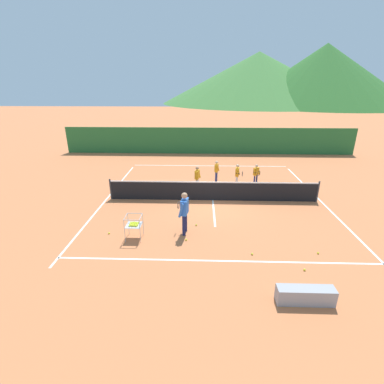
{
  "coord_description": "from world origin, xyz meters",
  "views": [
    {
      "loc": [
        -0.6,
        -12.81,
        5.4
      ],
      "look_at": [
        -0.99,
        -1.16,
        0.88
      ],
      "focal_mm": 26.24,
      "sensor_mm": 36.0,
      "label": 1
    }
  ],
  "objects_px": {
    "student_2": "(237,173)",
    "ball_cart": "(134,224)",
    "tennis_ball_1": "(252,254)",
    "courtside_bench": "(305,295)",
    "instructor": "(184,209)",
    "student_1": "(217,169)",
    "tennis_ball_2": "(109,233)",
    "tennis_ball_0": "(318,253)",
    "student_3": "(256,173)",
    "student_0": "(197,176)",
    "tennis_ball_5": "(186,240)",
    "tennis_ball_4": "(196,225)",
    "tennis_ball_3": "(305,270)",
    "tennis_net": "(213,191)"
  },
  "relations": [
    {
      "from": "student_2",
      "to": "ball_cart",
      "type": "xyz_separation_m",
      "value": [
        -4.45,
        -5.79,
        -0.19
      ]
    },
    {
      "from": "tennis_ball_1",
      "to": "courtside_bench",
      "type": "height_order",
      "value": "courtside_bench"
    },
    {
      "from": "instructor",
      "to": "student_1",
      "type": "relative_size",
      "value": 1.35
    },
    {
      "from": "tennis_ball_2",
      "to": "student_2",
      "type": "bearing_deg",
      "value": 45.05
    },
    {
      "from": "tennis_ball_2",
      "to": "courtside_bench",
      "type": "height_order",
      "value": "courtside_bench"
    },
    {
      "from": "tennis_ball_0",
      "to": "tennis_ball_2",
      "type": "xyz_separation_m",
      "value": [
        -7.51,
        1.09,
        0.0
      ]
    },
    {
      "from": "student_2",
      "to": "courtside_bench",
      "type": "relative_size",
      "value": 0.85
    },
    {
      "from": "student_3",
      "to": "student_0",
      "type": "bearing_deg",
      "value": -164.41
    },
    {
      "from": "tennis_ball_5",
      "to": "tennis_ball_4",
      "type": "bearing_deg",
      "value": 73.33
    },
    {
      "from": "student_1",
      "to": "tennis_ball_5",
      "type": "xyz_separation_m",
      "value": [
        -1.42,
        -6.74,
        -0.71
      ]
    },
    {
      "from": "courtside_bench",
      "to": "tennis_ball_5",
      "type": "bearing_deg",
      "value": 137.47
    },
    {
      "from": "tennis_ball_2",
      "to": "tennis_ball_5",
      "type": "distance_m",
      "value": 3.01
    },
    {
      "from": "student_2",
      "to": "tennis_ball_0",
      "type": "xyz_separation_m",
      "value": [
        2.0,
        -6.62,
        -0.74
      ]
    },
    {
      "from": "ball_cart",
      "to": "tennis_ball_5",
      "type": "distance_m",
      "value": 2.0
    },
    {
      "from": "tennis_ball_5",
      "to": "tennis_ball_2",
      "type": "bearing_deg",
      "value": 172.7
    },
    {
      "from": "student_0",
      "to": "tennis_ball_3",
      "type": "bearing_deg",
      "value": -63.73
    },
    {
      "from": "student_1",
      "to": "ball_cart",
      "type": "height_order",
      "value": "student_1"
    },
    {
      "from": "ball_cart",
      "to": "tennis_ball_5",
      "type": "relative_size",
      "value": 13.22
    },
    {
      "from": "student_1",
      "to": "student_3",
      "type": "xyz_separation_m",
      "value": [
        2.2,
        -0.52,
        -0.03
      ]
    },
    {
      "from": "student_3",
      "to": "courtside_bench",
      "type": "height_order",
      "value": "student_3"
    },
    {
      "from": "student_1",
      "to": "student_2",
      "type": "relative_size",
      "value": 0.97
    },
    {
      "from": "tennis_ball_2",
      "to": "tennis_ball_4",
      "type": "xyz_separation_m",
      "value": [
        3.33,
        0.79,
        0.0
      ]
    },
    {
      "from": "instructor",
      "to": "student_0",
      "type": "bearing_deg",
      "value": 85.06
    },
    {
      "from": "tennis_ball_0",
      "to": "courtside_bench",
      "type": "bearing_deg",
      "value": -118.33
    },
    {
      "from": "ball_cart",
      "to": "tennis_ball_1",
      "type": "bearing_deg",
      "value": -12.86
    },
    {
      "from": "student_2",
      "to": "tennis_ball_4",
      "type": "bearing_deg",
      "value": -114.69
    },
    {
      "from": "student_0",
      "to": "ball_cart",
      "type": "distance_m",
      "value": 5.65
    },
    {
      "from": "tennis_ball_3",
      "to": "instructor",
      "type": "bearing_deg",
      "value": 149.94
    },
    {
      "from": "instructor",
      "to": "tennis_ball_0",
      "type": "xyz_separation_m",
      "value": [
        4.61,
        -1.28,
        -0.97
      ]
    },
    {
      "from": "tennis_ball_1",
      "to": "tennis_ball_2",
      "type": "distance_m",
      "value": 5.4
    },
    {
      "from": "student_2",
      "to": "ball_cart",
      "type": "relative_size",
      "value": 1.42
    },
    {
      "from": "ball_cart",
      "to": "tennis_ball_2",
      "type": "xyz_separation_m",
      "value": [
        -1.06,
        0.27,
        -0.55
      ]
    },
    {
      "from": "student_2",
      "to": "tennis_ball_3",
      "type": "bearing_deg",
      "value": -80.82
    },
    {
      "from": "instructor",
      "to": "tennis_ball_1",
      "type": "xyz_separation_m",
      "value": [
        2.36,
        -1.41,
        -0.97
      ]
    },
    {
      "from": "tennis_ball_2",
      "to": "tennis_ball_3",
      "type": "relative_size",
      "value": 1.0
    },
    {
      "from": "tennis_ball_1",
      "to": "student_0",
      "type": "bearing_deg",
      "value": 107.67
    },
    {
      "from": "tennis_ball_2",
      "to": "tennis_ball_3",
      "type": "height_order",
      "value": "same"
    },
    {
      "from": "student_2",
      "to": "student_0",
      "type": "bearing_deg",
      "value": -164.55
    },
    {
      "from": "student_3",
      "to": "tennis_ball_4",
      "type": "height_order",
      "value": "student_3"
    },
    {
      "from": "tennis_net",
      "to": "student_1",
      "type": "bearing_deg",
      "value": 84.03
    },
    {
      "from": "student_3",
      "to": "instructor",
      "type": "bearing_deg",
      "value": -123.3
    },
    {
      "from": "tennis_ball_0",
      "to": "tennis_ball_5",
      "type": "distance_m",
      "value": 4.58
    },
    {
      "from": "instructor",
      "to": "tennis_ball_3",
      "type": "xyz_separation_m",
      "value": [
        3.84,
        -2.22,
        -0.97
      ]
    },
    {
      "from": "tennis_ball_5",
      "to": "student_1",
      "type": "bearing_deg",
      "value": 78.12
    },
    {
      "from": "tennis_ball_1",
      "to": "tennis_ball_3",
      "type": "bearing_deg",
      "value": -28.79
    },
    {
      "from": "tennis_ball_0",
      "to": "student_1",
      "type": "bearing_deg",
      "value": 112.62
    },
    {
      "from": "tennis_net",
      "to": "courtside_bench",
      "type": "xyz_separation_m",
      "value": [
        2.17,
        -6.86,
        -0.27
      ]
    },
    {
      "from": "tennis_ball_0",
      "to": "tennis_ball_5",
      "type": "xyz_separation_m",
      "value": [
        -4.52,
        0.71,
        0.0
      ]
    },
    {
      "from": "instructor",
      "to": "ball_cart",
      "type": "distance_m",
      "value": 1.94
    },
    {
      "from": "tennis_net",
      "to": "student_1",
      "type": "distance_m",
      "value": 2.91
    }
  ]
}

